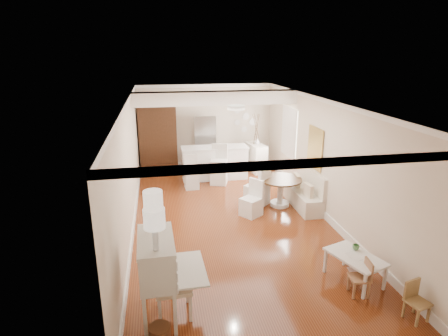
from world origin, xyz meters
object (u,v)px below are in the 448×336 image
object	(u,v)px
kids_chair_a	(360,277)
kids_chair_b	(356,271)
fridge	(216,143)
kids_chair_c	(418,302)
slip_chair_near	(251,198)
wicker_basket	(160,336)
kids_table	(354,268)
dining_table	(280,192)
slip_chair_far	(257,185)
sideboard	(256,158)
bar_stool_left	(192,172)
pantry_cabinet	(158,137)
breakfast_counter	(215,163)
secretary_bureau	(158,278)
gustavian_armchair	(173,285)
bar_stool_right	(219,165)

from	to	relation	value
kids_chair_a	kids_chair_b	distance (m)	0.31
fridge	kids_chair_c	bearing A→B (deg)	-77.57
slip_chair_near	fridge	world-z (taller)	fridge
wicker_basket	kids_table	bearing A→B (deg)	15.40
dining_table	slip_chair_far	world-z (taller)	slip_chair_far
sideboard	kids_chair_b	bearing A→B (deg)	-99.19
slip_chair_far	bar_stool_left	xyz separation A→B (m)	(-1.56, 1.49, -0.03)
wicker_basket	bar_stool_left	distance (m)	6.12
kids_table	pantry_cabinet	xyz separation A→B (m)	(-3.24, 6.93, 0.91)
slip_chair_far	slip_chair_near	bearing A→B (deg)	21.08
sideboard	dining_table	bearing A→B (deg)	-102.45
dining_table	pantry_cabinet	distance (m)	4.70
dining_table	bar_stool_left	distance (m)	2.71
breakfast_counter	kids_chair_a	bearing A→B (deg)	-77.07
wicker_basket	slip_chair_near	xyz separation A→B (m)	(2.25, 3.88, 0.30)
secretary_bureau	pantry_cabinet	size ratio (longest dim) A/B	0.57
kids_chair_b	sideboard	world-z (taller)	sideboard
wicker_basket	fridge	bearing A→B (deg)	75.64
secretary_bureau	gustavian_armchair	size ratio (longest dim) A/B	1.31
kids_table	dining_table	size ratio (longest dim) A/B	0.90
kids_chair_b	bar_stool_right	size ratio (longest dim) A/B	0.42
bar_stool_left	sideboard	size ratio (longest dim) A/B	1.02
slip_chair_far	pantry_cabinet	world-z (taller)	pantry_cabinet
kids_table	kids_chair_c	size ratio (longest dim) A/B	1.57
gustavian_armchair	bar_stool_left	xyz separation A→B (m)	(0.78, 5.41, -0.01)
breakfast_counter	fridge	distance (m)	1.14
kids_chair_c	bar_stool_right	xyz separation A→B (m)	(-1.91, 6.44, 0.28)
bar_stool_right	kids_chair_b	bearing A→B (deg)	-57.49
fridge	sideboard	size ratio (longest dim) A/B	1.87
kids_table	kids_chair_a	xyz separation A→B (m)	(-0.11, -0.37, 0.07)
wicker_basket	pantry_cabinet	distance (m)	7.92
gustavian_armchair	bar_stool_left	world-z (taller)	gustavian_armchair
pantry_cabinet	slip_chair_far	bearing A→B (deg)	-53.44
secretary_bureau	wicker_basket	distance (m)	0.79
kids_chair_b	kids_table	bearing A→B (deg)	-170.67
dining_table	bar_stool_left	bearing A→B (deg)	141.59
kids_chair_a	breakfast_counter	size ratio (longest dim) A/B	0.31
kids_table	bar_stool_right	size ratio (longest dim) A/B	0.82
secretary_bureau	breakfast_counter	xyz separation A→B (m)	(1.80, 6.17, -0.14)
slip_chair_near	kids_chair_b	bearing A→B (deg)	-16.35
wicker_basket	kids_table	size ratio (longest dim) A/B	0.30
bar_stool_left	fridge	xyz separation A→B (m)	(0.99, 1.80, 0.41)
secretary_bureau	sideboard	size ratio (longest dim) A/B	1.36
breakfast_counter	fridge	size ratio (longest dim) A/B	1.14
slip_chair_far	wicker_basket	bearing A→B (deg)	17.49
wicker_basket	kids_table	distance (m)	3.47
secretary_bureau	wicker_basket	world-z (taller)	secretary_bureau
bar_stool_right	gustavian_armchair	bearing A→B (deg)	-88.82
slip_chair_far	gustavian_armchair	bearing A→B (deg)	16.15
pantry_cabinet	breakfast_counter	bearing A→B (deg)	-32.43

